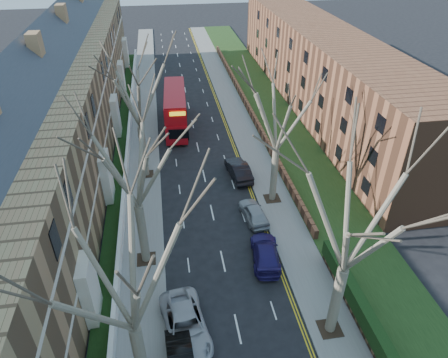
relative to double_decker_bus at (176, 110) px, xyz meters
name	(u,v)px	position (x,y,z in m)	size (l,w,h in m)	color
pavement_left	(144,127)	(-3.98, 0.43, -2.17)	(3.00, 102.00, 0.12)	slate
pavement_right	(240,120)	(8.02, 0.43, -2.17)	(3.00, 102.00, 0.12)	slate
terrace_left	(57,118)	(-11.63, -7.57, 3.30)	(9.70, 78.00, 13.60)	#98714D
flats_right	(320,68)	(19.48, 4.43, 2.75)	(13.97, 54.00, 10.00)	brown
front_wall_left	(127,157)	(-5.63, -7.57, -1.61)	(0.30, 78.00, 1.00)	white
grass_verge_right	(274,117)	(12.52, 0.43, -2.08)	(6.00, 102.00, 0.06)	#1C3513
tree_left_mid	(122,266)	(-3.68, -32.57, 7.33)	(10.50, 10.50, 14.71)	#685E4A
tree_left_far	(131,155)	(-3.68, -22.57, 7.01)	(10.15, 10.15, 14.22)	#685E4A
tree_left_dist	(135,84)	(-3.68, -10.57, 7.33)	(10.50, 10.50, 14.71)	#685E4A
tree_right_mid	(357,210)	(7.72, -30.57, 7.33)	(10.50, 10.50, 14.71)	#685E4A
tree_right_far	(280,106)	(7.72, -16.57, 7.01)	(10.15, 10.15, 14.22)	#685E4A
double_decker_bus	(176,110)	(0.00, 0.00, 0.00)	(3.13, 10.93, 4.53)	#AB0C13
car_left_far	(185,325)	(-1.24, -29.30, -1.46)	(2.55, 5.52, 1.54)	#ADACB2
car_right_near	(265,253)	(5.20, -23.92, -1.52)	(1.98, 4.88, 1.42)	navy
car_right_mid	(254,212)	(5.41, -19.02, -1.52)	(1.68, 4.17, 1.42)	#9A9DA2
car_right_far	(239,170)	(5.40, -12.26, -1.43)	(1.68, 4.83, 1.59)	black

